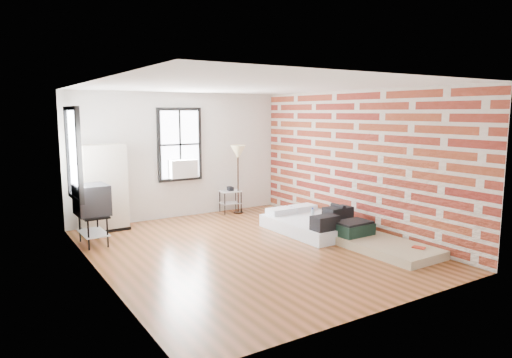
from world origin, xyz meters
TOP-DOWN VIEW (x-y plane):
  - ground at (0.00, 0.00)m, footprint 6.00×6.00m
  - room_shell at (0.23, 0.36)m, footprint 5.02×6.02m
  - mattress_main at (1.75, 0.31)m, footprint 1.43×1.92m
  - mattress_bare at (1.92, -1.18)m, footprint 1.00×1.86m
  - wardrobe at (-1.77, 2.65)m, footprint 0.89×0.53m
  - side_table at (1.15, 2.72)m, footprint 0.51×0.43m
  - floor_lamp at (1.29, 2.59)m, footprint 0.34×0.34m
  - tv_stand at (-2.21, 1.74)m, footprint 0.56×0.79m

SIDE VIEW (x-z plane):
  - ground at x=0.00m, z-range 0.00..0.00m
  - mattress_bare at x=1.92m, z-range -0.08..0.32m
  - mattress_main at x=1.75m, z-range -0.14..0.47m
  - side_table at x=1.15m, z-range 0.10..0.73m
  - tv_stand at x=-2.21m, z-range 0.24..1.33m
  - wardrobe at x=-1.77m, z-range 0.00..1.73m
  - floor_lamp at x=1.29m, z-range 0.57..2.17m
  - room_shell at x=0.23m, z-range 0.33..3.14m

